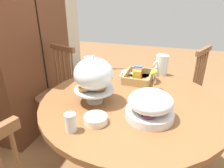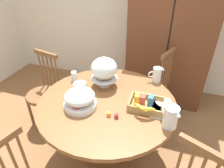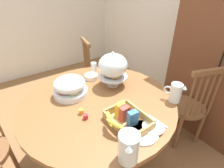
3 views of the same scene
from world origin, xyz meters
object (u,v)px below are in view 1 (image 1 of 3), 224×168
Objects in this scene: cereal_bowl at (96,119)px; drinking_glass at (71,122)px; windsor_chair_facing_door at (183,92)px; milk_pitcher at (162,66)px; cereal_basket at (140,76)px; china_plate_small at (130,72)px; pastry_stand_with_dome at (94,76)px; orange_juice_pitcher at (89,66)px; china_plate_large at (139,74)px; wooden_armoire at (20,42)px; dining_table at (130,120)px; windsor_chair_far_side at (57,95)px; fruit_platter_covered at (150,105)px.

drinking_glass reaches higher than cereal_bowl.
milk_pitcher is (-0.28, 0.25, 0.37)m from windsor_chair_facing_door.
cereal_basket is at bearing 139.85° from windsor_chair_facing_door.
milk_pitcher is 1.36× the size of cereal_bowl.
cereal_basket is 2.11× the size of china_plate_small.
drinking_glass reaches higher than china_plate_small.
pastry_stand_with_dome is at bearing 0.95° from drinking_glass.
milk_pitcher reaches higher than drinking_glass.
orange_juice_pitcher is 0.49m from china_plate_large.
orange_juice_pitcher is at bearing 116.75° from windsor_chair_facing_door.
milk_pitcher is at bearing -74.11° from orange_juice_pitcher.
wooden_armoire is 5.70× the size of pastry_stand_with_dome.
milk_pitcher is 1.13m from drinking_glass.
windsor_chair_far_side reaches higher than dining_table.
cereal_bowl is (-0.94, 0.30, -0.06)m from milk_pitcher.
milk_pitcher is at bearing -0.21° from fruit_platter_covered.
dining_table is 0.70m from orange_juice_pitcher.
china_plate_large is at bearing -80.22° from windsor_chair_far_side.
milk_pitcher is (0.79, -0.00, 0.00)m from fruit_platter_covered.
china_plate_small is at bearing 13.64° from dining_table.
milk_pitcher reaches higher than cereal_basket.
milk_pitcher is 1.27× the size of china_plate_small.
pastry_stand_with_dome reaches higher than drinking_glass.
orange_juice_pitcher is (0.51, 0.27, -0.12)m from pastry_stand_with_dome.
cereal_basket is (0.48, -0.24, -0.15)m from pastry_stand_with_dome.
orange_juice_pitcher is (-0.05, -0.84, -0.17)m from wooden_armoire.
windsor_chair_facing_door is 8.86× the size of drinking_glass.
pastry_stand_with_dome is 1.81× the size of milk_pitcher.
pastry_stand_with_dome is 2.03× the size of orange_juice_pitcher.
windsor_chair_far_side is at bearing 102.69° from milk_pitcher.
pastry_stand_with_dome is 1.15× the size of fruit_platter_covered.
windsor_chair_facing_door is 0.65m from china_plate_large.
drinking_glass reaches higher than dining_table.
cereal_basket reaches higher than cereal_bowl.
milk_pitcher is (0.14, -1.51, -0.16)m from wooden_armoire.
fruit_platter_covered is 2.00× the size of china_plate_small.
orange_juice_pitcher is 0.77× the size of china_plate_large.
orange_juice_pitcher is at bearing 86.38° from cereal_basket.
milk_pitcher is (0.70, -0.41, -0.11)m from pastry_stand_with_dome.
windsor_chair_far_side is (0.35, 0.89, -0.10)m from dining_table.
china_plate_large is (0.13, 0.03, -0.04)m from cereal_basket.
windsor_chair_far_side is 5.74× the size of orange_juice_pitcher.
drinking_glass is (-0.86, -0.28, -0.02)m from orange_juice_pitcher.
milk_pitcher is at bearing -29.96° from pastry_stand_with_dome.
orange_juice_pitcher is 0.91m from drinking_glass.
drinking_glass is (-0.92, -1.11, -0.19)m from wooden_armoire.
cereal_bowl is at bearing 179.19° from china_plate_small.
pastry_stand_with_dome is at bearing -117.04° from wooden_armoire.
pastry_stand_with_dome reaches higher than dining_table.
orange_juice_pitcher is at bearing 17.66° from drinking_glass.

